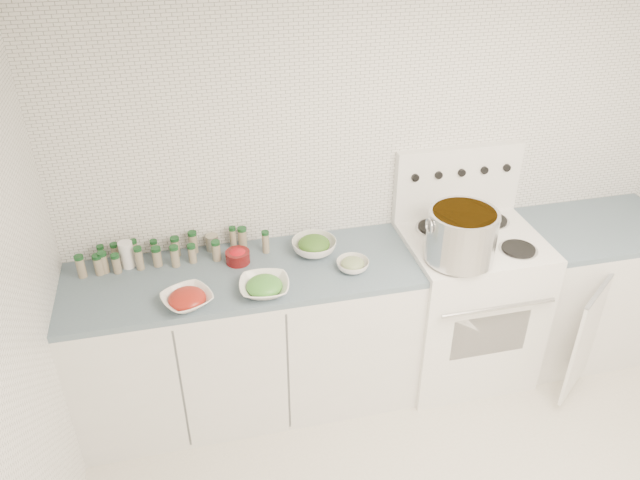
{
  "coord_description": "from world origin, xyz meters",
  "views": [
    {
      "loc": [
        -1.04,
        -1.5,
        2.77
      ],
      "look_at": [
        -0.42,
        1.14,
        1.07
      ],
      "focal_mm": 35.0,
      "sensor_mm": 36.0,
      "label": 1
    }
  ],
  "objects_px": {
    "stove": "(464,300)",
    "bowl_snowpea": "(264,286)",
    "stock_pot": "(462,234)",
    "bowl_tomato": "(187,299)"
  },
  "relations": [
    {
      "from": "stove",
      "to": "bowl_snowpea",
      "type": "height_order",
      "value": "stove"
    },
    {
      "from": "stock_pot",
      "to": "bowl_snowpea",
      "type": "bearing_deg",
      "value": -179.8
    },
    {
      "from": "bowl_tomato",
      "to": "bowl_snowpea",
      "type": "relative_size",
      "value": 1.11
    },
    {
      "from": "stock_pot",
      "to": "bowl_tomato",
      "type": "xyz_separation_m",
      "value": [
        -1.42,
        -0.02,
        -0.16
      ]
    },
    {
      "from": "stove",
      "to": "bowl_tomato",
      "type": "distance_m",
      "value": 1.67
    },
    {
      "from": "stove",
      "to": "stock_pot",
      "type": "relative_size",
      "value": 3.56
    },
    {
      "from": "stove",
      "to": "bowl_tomato",
      "type": "xyz_separation_m",
      "value": [
        -1.59,
        -0.2,
        0.44
      ]
    },
    {
      "from": "bowl_snowpea",
      "to": "stock_pot",
      "type": "bearing_deg",
      "value": 0.2
    },
    {
      "from": "stove",
      "to": "bowl_tomato",
      "type": "relative_size",
      "value": 4.43
    },
    {
      "from": "bowl_tomato",
      "to": "bowl_snowpea",
      "type": "bearing_deg",
      "value": 2.0
    }
  ]
}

